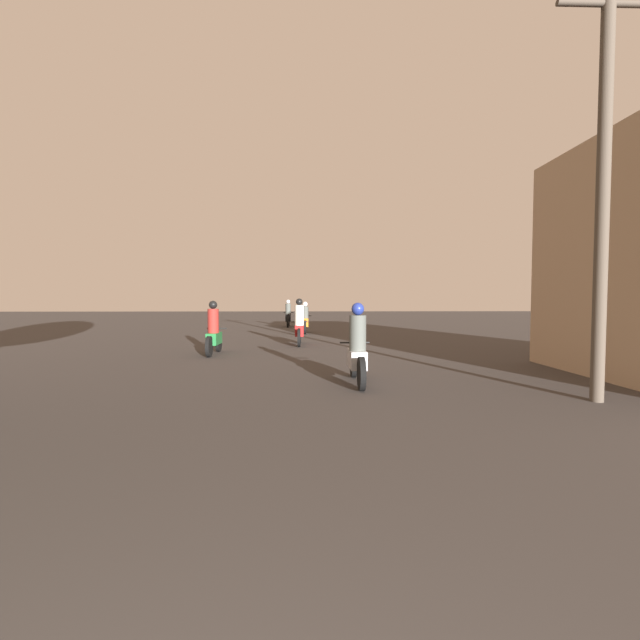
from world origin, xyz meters
name	(u,v)px	position (x,y,z in m)	size (l,w,h in m)	color
motorcycle_silver	(357,351)	(1.37, 8.26, 0.63)	(0.60, 1.94, 1.56)	black
motorcycle_green	(214,333)	(-2.35, 12.79, 0.63)	(0.60, 1.89, 1.59)	black
motorcycle_red	(299,326)	(0.13, 15.38, 0.67)	(0.60, 1.93, 1.66)	black
motorcycle_orange	(305,320)	(0.31, 20.81, 0.61)	(0.60, 1.91, 1.53)	black
motorcycle_black	(288,316)	(-0.73, 25.73, 0.65)	(0.60, 2.04, 1.62)	black
utility_pole_near	(603,180)	(5.01, 6.70, 3.47)	(1.60, 0.20, 6.62)	#4C4238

